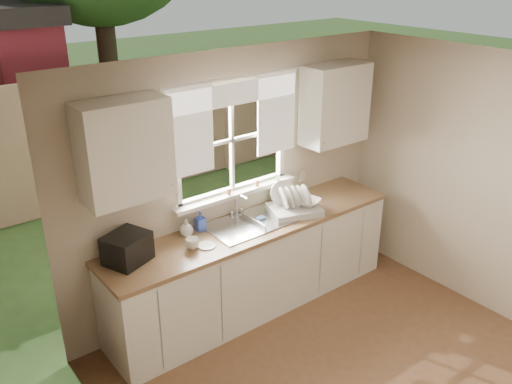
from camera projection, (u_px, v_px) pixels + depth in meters
room_walls at (410, 274)px, 3.70m from camera, size 3.62×4.02×2.50m
ceiling at (425, 89)px, 3.24m from camera, size 3.60×4.00×0.02m
window at (233, 157)px, 5.09m from camera, size 1.38×0.16×1.06m
curtains at (236, 112)px, 4.88m from camera, size 1.50×0.03×0.81m
base_cabinets at (254, 267)px, 5.29m from camera, size 3.00×0.62×0.87m
countertop at (254, 226)px, 5.10m from camera, size 3.04×0.65×0.04m
upper_cabinet_left at (125, 151)px, 4.17m from camera, size 0.70×0.33×0.80m
upper_cabinet_right at (335, 104)px, 5.47m from camera, size 0.70×0.33×0.80m
wall_outlet at (302, 176)px, 5.74m from camera, size 0.08×0.01×0.12m
sill_jars at (243, 187)px, 5.21m from camera, size 0.38×0.04×0.06m
sink at (252, 229)px, 5.15m from camera, size 0.88×0.52×0.40m
dish_rack at (294, 206)px, 5.29m from camera, size 0.58×0.50×0.31m
bowl at (308, 202)px, 5.32m from camera, size 0.31×0.31×0.06m
soap_bottle_a at (278, 190)px, 5.44m from camera, size 0.15×0.15×0.32m
soap_bottle_b at (200, 221)px, 4.95m from camera, size 0.09×0.09×0.18m
soap_bottle_c at (186, 228)px, 4.86m from camera, size 0.14×0.14×0.16m
saucer at (206, 246)px, 4.71m from camera, size 0.16×0.16×0.01m
cup at (192, 244)px, 4.65m from camera, size 0.16×0.16×0.10m
black_appliance at (127, 248)px, 4.43m from camera, size 0.42×0.40×0.25m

